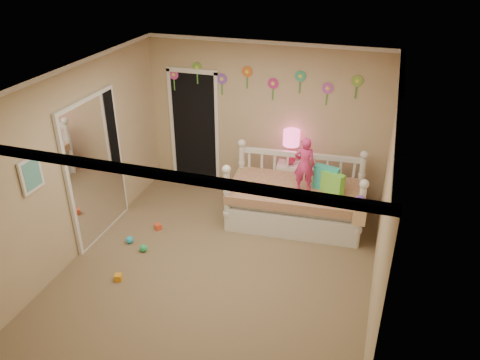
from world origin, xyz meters
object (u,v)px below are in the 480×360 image
(daybed, at_px, (296,190))
(child, at_px, (304,165))
(table_lamp, at_px, (291,142))
(nightstand, at_px, (289,182))

(daybed, distance_m, child, 0.50)
(daybed, relative_size, table_lamp, 3.47)
(child, distance_m, table_lamp, 0.78)
(daybed, height_order, child, child)
(daybed, xyz_separation_m, nightstand, (-0.24, 0.64, -0.22))
(daybed, bearing_deg, table_lamp, 105.91)
(daybed, height_order, nightstand, daybed)
(child, bearing_deg, nightstand, -71.27)
(child, height_order, table_lamp, child)
(nightstand, height_order, table_lamp, table_lamp)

